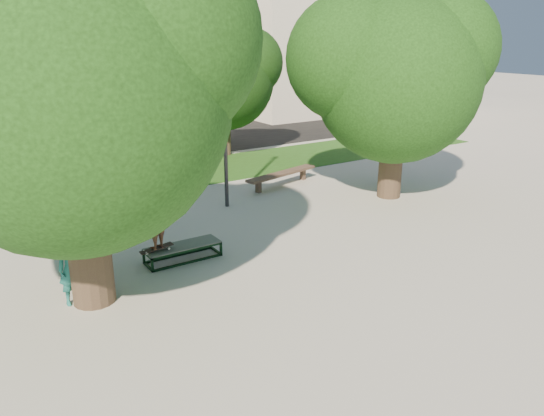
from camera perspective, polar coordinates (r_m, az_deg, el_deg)
ground at (r=12.22m, az=2.24°, el=-6.73°), size 120.00×120.00×0.00m
grass_strip at (r=20.60m, az=-10.83°, el=3.50°), size 30.00×4.00×0.02m
asphalt_strip at (r=26.34m, az=-18.35°, el=6.10°), size 40.00×8.00×0.01m
tree_left at (r=10.36m, az=-21.63°, el=12.94°), size 6.96×5.95×7.12m
tree_right at (r=17.31m, az=12.94°, el=14.33°), size 6.24×5.33×6.51m
bg_tree_mid at (r=21.79m, az=-19.39°, el=14.31°), size 5.76×4.92×6.24m
bg_tree_right at (r=23.33m, az=-5.36°, el=14.13°), size 5.04×4.31×5.43m
lamppost at (r=15.99m, az=-5.16°, el=11.00°), size 0.25×0.15×6.11m
side_building at (r=39.49m, az=5.43°, el=16.57°), size 15.00×10.00×8.00m
grind_box at (r=12.87m, az=-9.55°, el=-4.71°), size 1.80×0.60×0.38m
skater_rig at (r=12.26m, az=-12.59°, el=-0.63°), size 2.11×1.03×1.73m
bystander at (r=11.22m, az=-20.67°, el=-5.95°), size 0.59×0.40×1.57m
bench at (r=18.75m, az=1.05°, el=3.61°), size 3.17×1.14×0.48m
car_grey at (r=26.35m, az=-22.07°, el=7.37°), size 3.38×5.80×1.52m
car_silver_b at (r=24.03m, az=-15.83°, el=7.14°), size 2.85×5.68×1.58m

